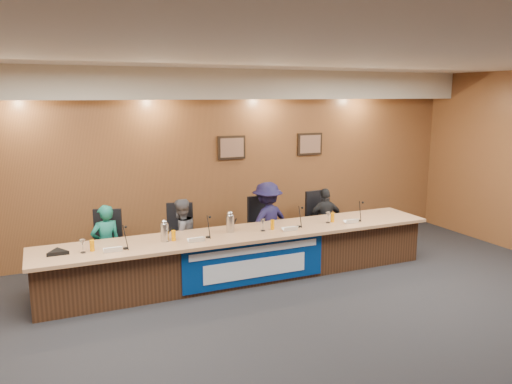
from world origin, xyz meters
TOP-DOWN VIEW (x-y plane):
  - floor at (0.00, 0.00)m, footprint 10.00×10.00m
  - ceiling at (0.00, 0.00)m, footprint 10.00×8.00m
  - wall_back at (0.00, 4.00)m, footprint 10.00×0.04m
  - soffit at (0.00, 3.75)m, footprint 10.00×0.50m
  - dais_body at (0.00, 2.40)m, footprint 6.00×0.80m
  - dais_top at (0.00, 2.35)m, footprint 6.10×0.95m
  - banner at (0.00, 1.99)m, footprint 2.20×0.02m
  - banner_text_upper at (0.00, 1.97)m, footprint 2.00×0.01m
  - banner_text_lower at (0.00, 1.97)m, footprint 1.60×0.01m
  - wall_photo_left at (0.40, 3.97)m, footprint 0.52×0.04m
  - wall_photo_right at (2.00, 3.97)m, footprint 0.52×0.04m
  - panelist_a at (-1.96, 3.00)m, footprint 0.49×0.37m
  - panelist_b at (-0.83, 3.00)m, footprint 0.71×0.64m
  - panelist_c at (0.66, 3.00)m, footprint 0.98×0.71m
  - panelist_d at (1.79, 3.00)m, footprint 0.72×0.37m
  - office_chair_a at (-1.96, 3.10)m, footprint 0.62×0.62m
  - office_chair_b at (-0.83, 3.10)m, footprint 0.61×0.61m
  - office_chair_c at (0.66, 3.10)m, footprint 0.52×0.52m
  - office_chair_d at (1.79, 3.10)m, footprint 0.52×0.52m
  - nameplate_a at (-1.97, 2.12)m, footprint 0.24×0.08m
  - microphone_a at (-1.80, 2.21)m, footprint 0.07×0.07m
  - juice_glass_a at (-2.22, 2.30)m, footprint 0.06×0.06m
  - water_glass_a at (-2.33, 2.27)m, footprint 0.08×0.08m
  - nameplate_b at (-0.83, 2.12)m, footprint 0.24×0.08m
  - microphone_b at (-0.62, 2.28)m, footprint 0.07×0.07m
  - juice_glass_b at (-1.11, 2.33)m, footprint 0.06×0.06m
  - water_glass_b at (-1.21, 2.33)m, footprint 0.08×0.08m
  - nameplate_c at (0.64, 2.11)m, footprint 0.24×0.08m
  - microphone_c at (0.86, 2.28)m, footprint 0.07×0.07m
  - juice_glass_c at (0.43, 2.32)m, footprint 0.06×0.06m
  - water_glass_c at (0.26, 2.29)m, footprint 0.08×0.08m
  - nameplate_d at (1.75, 2.12)m, footprint 0.24×0.08m
  - microphone_d at (1.94, 2.22)m, footprint 0.07×0.07m
  - juice_glass_d at (1.51, 2.33)m, footprint 0.06×0.06m
  - water_glass_d at (1.42, 2.31)m, footprint 0.08×0.08m
  - carafe_left at (-1.23, 2.35)m, footprint 0.11×0.11m
  - carafe_mid at (-0.22, 2.43)m, footprint 0.12×0.12m
  - speakerphone at (-2.64, 2.34)m, footprint 0.32×0.32m

SIDE VIEW (x-z plane):
  - floor at x=0.00m, z-range 0.00..0.00m
  - banner_text_lower at x=0.00m, z-range 0.16..0.44m
  - dais_body at x=0.00m, z-range 0.00..0.70m
  - banner at x=0.00m, z-range 0.05..0.71m
  - office_chair_a at x=-1.96m, z-range 0.44..0.52m
  - office_chair_b at x=-0.83m, z-range 0.44..0.52m
  - office_chair_c at x=0.66m, z-range 0.44..0.52m
  - office_chair_d at x=1.79m, z-range 0.44..0.52m
  - banner_text_upper at x=0.00m, z-range 0.53..0.63m
  - panelist_d at x=1.79m, z-range 0.00..1.17m
  - panelist_b at x=-0.83m, z-range 0.00..1.20m
  - panelist_a at x=-1.96m, z-range 0.00..1.21m
  - panelist_c at x=0.66m, z-range 0.00..1.36m
  - dais_top at x=0.00m, z-range 0.70..0.75m
  - microphone_a at x=-1.80m, z-range 0.75..0.77m
  - microphone_b at x=-0.62m, z-range 0.75..0.77m
  - microphone_c at x=0.86m, z-range 0.75..0.77m
  - microphone_d at x=1.94m, z-range 0.75..0.77m
  - speakerphone at x=-2.64m, z-range 0.75..0.80m
  - nameplate_a at x=-1.97m, z-range 0.74..0.85m
  - nameplate_b at x=-0.83m, z-range 0.74..0.85m
  - nameplate_c at x=0.64m, z-range 0.74..0.85m
  - nameplate_d at x=1.75m, z-range 0.74..0.85m
  - juice_glass_a at x=-2.22m, z-range 0.75..0.90m
  - juice_glass_b at x=-1.11m, z-range 0.75..0.90m
  - juice_glass_c at x=0.43m, z-range 0.75..0.90m
  - juice_glass_d at x=1.51m, z-range 0.75..0.90m
  - water_glass_a at x=-2.33m, z-range 0.75..0.93m
  - water_glass_b at x=-1.21m, z-range 0.75..0.93m
  - water_glass_c at x=0.26m, z-range 0.75..0.93m
  - water_glass_d at x=1.42m, z-range 0.75..0.93m
  - carafe_left at x=-1.23m, z-range 0.75..1.01m
  - carafe_mid at x=-0.22m, z-range 0.75..1.01m
  - wall_back at x=0.00m, z-range 0.00..3.20m
  - wall_photo_left at x=0.40m, z-range 1.64..2.06m
  - wall_photo_right at x=2.00m, z-range 1.64..2.06m
  - soffit at x=0.00m, z-range 2.70..3.20m
  - ceiling at x=0.00m, z-range 3.18..3.22m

